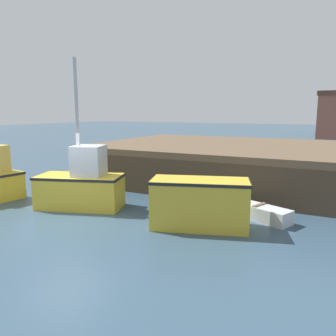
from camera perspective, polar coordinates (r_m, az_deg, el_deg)
The scene contains 5 objects.
ground at distance 10.58m, azimuth -17.55°, elevation -8.58°, with size 120.00×160.00×0.10m.
pier at distance 15.05m, azimuth 11.89°, elevation 2.80°, with size 12.80×8.44×1.69m.
fishing_boat_near_right at distance 11.40m, azimuth -14.62°, elevation -2.76°, with size 3.06×2.10×4.86m.
fishing_boat_mid at distance 9.22m, azimuth 5.47°, elevation -5.89°, with size 2.90×1.88×1.36m.
rowboat at distance 10.36m, azimuth 15.32°, elevation -7.34°, with size 2.03×1.35×0.46m.
Camera 1 is at (7.10, -7.15, 3.20)m, focal length 35.46 mm.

